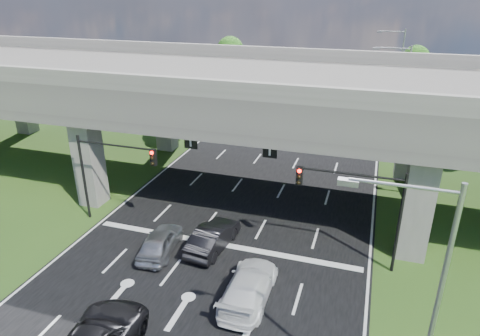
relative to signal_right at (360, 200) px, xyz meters
The scene contains 18 objects.
ground 9.71m from the signal_right, 153.26° to the right, with size 160.00×160.00×0.00m, color #2A4D18.
road 10.74m from the signal_right, 142.25° to the left, with size 18.00×120.00×0.03m, color black.
overpass 11.84m from the signal_right, 134.16° to the left, with size 80.00×15.00×10.00m.
warehouse 45.97m from the signal_right, 137.44° to the left, with size 20.00×10.00×4.00m, color #9E9E99.
signal_right is the anchor object (origin of this frame).
signal_left 15.65m from the signal_right, behind, with size 5.76×0.54×6.00m.
streetlight_near 10.33m from the signal_right, 77.12° to the right, with size 3.38×0.25×10.00m.
streetlight_far 20.25m from the signal_right, 83.53° to the left, with size 3.38×0.25×10.00m.
streetlight_beyond 36.17m from the signal_right, 86.39° to the left, with size 3.38×0.25×10.00m.
tree_left_near 31.01m from the signal_right, 134.63° to the left, with size 4.50×4.50×7.80m.
tree_left_mid 38.96m from the signal_right, 129.50° to the left, with size 3.91×3.90×6.76m.
tree_left_far 43.37m from the signal_right, 118.63° to the left, with size 4.80×4.80×8.32m.
tree_right_near 24.62m from the signal_right, 77.76° to the left, with size 4.20×4.20×7.28m.
tree_right_mid 33.10m from the signal_right, 75.62° to the left, with size 3.91×3.90×6.76m.
tree_right_far 40.29m from the signal_right, 83.99° to the left, with size 4.50×4.50×7.80m.
car_silver 11.81m from the signal_right, 168.03° to the right, with size 1.76×4.36×1.49m, color #B3B5BB.
car_dark 8.93m from the signal_right, behind, with size 1.65×4.73×1.56m, color black.
car_white 7.54m from the signal_right, 135.69° to the right, with size 2.17×5.35×1.55m, color white.
Camera 1 is at (7.94, -17.62, 14.83)m, focal length 32.00 mm.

